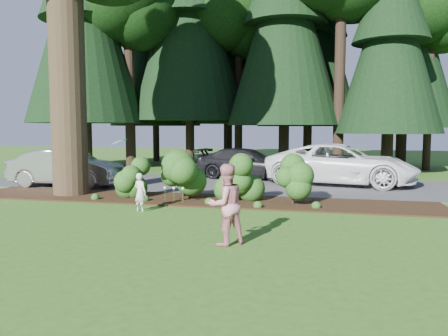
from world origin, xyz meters
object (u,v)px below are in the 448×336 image
car_white_suv (341,164)px  car_silver_wagon (67,168)px  child (140,192)px  car_dark_suv (247,163)px  frisbee (119,142)px  adult (226,204)px

car_white_suv → car_silver_wagon: bearing=117.1°
car_silver_wagon → child: size_ratio=4.10×
car_silver_wagon → car_white_suv: (11.00, 3.24, 0.11)m
car_dark_suv → frisbee: frisbee is taller
car_white_suv → child: size_ratio=5.54×
car_white_suv → adult: size_ratio=3.68×
car_silver_wagon → adult: bearing=-133.4°
car_silver_wagon → car_white_suv: size_ratio=0.74×
car_silver_wagon → car_dark_suv: size_ratio=0.94×
car_dark_suv → adult: bearing=-163.7°
car_silver_wagon → child: 6.61m
car_dark_suv → child: size_ratio=4.36×
car_dark_suv → car_white_suv: bearing=-98.7°
car_white_suv → adult: car_white_suv is taller
adult → car_silver_wagon: bearing=-85.1°
frisbee → car_white_suv: bearing=49.8°
child → adult: 4.41m
adult → frisbee: size_ratio=3.52×
car_white_suv → frisbee: 10.02m
car_white_suv → child: (-5.89, -7.42, -0.33)m
car_silver_wagon → frisbee: 6.45m
adult → car_white_suv: bearing=-148.7°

